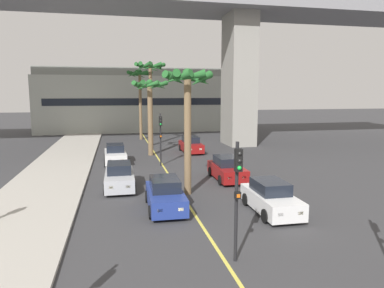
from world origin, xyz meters
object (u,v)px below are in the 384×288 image
object	(u,v)px
car_queue_second	(115,155)
car_queue_fourth	(191,145)
car_queue_fifth	(271,198)
traffic_light_median_far	(161,132)
palm_tree_far_median	(140,83)
traffic_light_median_near	(237,186)
car_queue_sixth	(165,195)
palm_tree_mid_median	(150,77)
car_queue_front	(227,169)
palm_tree_farthest_median	(187,94)
car_queue_third	(119,177)
palm_tree_near_median	(149,96)

from	to	relation	value
car_queue_second	car_queue_fourth	size ratio (longest dim) A/B	1.01
car_queue_second	car_queue_fifth	world-z (taller)	same
car_queue_second	traffic_light_median_far	xyz separation A→B (m)	(3.56, -1.91, 1.99)
car_queue_fourth	palm_tree_far_median	distance (m)	13.14
car_queue_fifth	traffic_light_median_near	size ratio (longest dim) A/B	0.98
car_queue_sixth	palm_tree_mid_median	xyz separation A→B (m)	(1.46, 21.74, 6.80)
car_queue_front	car_queue_fourth	distance (m)	11.20
palm_tree_farthest_median	traffic_light_median_near	bearing A→B (deg)	-89.91
car_queue_fifth	palm_tree_far_median	xyz separation A→B (m)	(-4.25, 28.71, 6.29)
car_queue_third	palm_tree_farthest_median	xyz separation A→B (m)	(3.82, -2.09, 5.02)
car_queue_front	car_queue_fifth	xyz separation A→B (m)	(0.08, -6.71, 0.00)
traffic_light_median_far	palm_tree_far_median	distance (m)	17.11
car_queue_third	car_queue_sixth	distance (m)	4.93
traffic_light_median_far	palm_tree_near_median	distance (m)	5.77
car_queue_second	car_queue_fifth	distance (m)	15.90
car_queue_front	palm_tree_mid_median	bearing A→B (deg)	101.67
traffic_light_median_near	palm_tree_farthest_median	xyz separation A→B (m)	(-0.01, 8.43, 3.02)
traffic_light_median_far	palm_tree_farthest_median	world-z (taller)	palm_tree_farthest_median
car_queue_third	car_queue_fourth	bearing A→B (deg)	59.60
car_queue_sixth	traffic_light_median_near	distance (m)	6.63
car_queue_front	traffic_light_median_far	xyz separation A→B (m)	(-3.78, 5.43, 1.99)
car_queue_fourth	car_queue_fifth	bearing A→B (deg)	-89.38
car_queue_second	car_queue_fourth	xyz separation A→B (m)	(7.24, 3.86, 0.00)
palm_tree_farthest_median	car_queue_second	bearing A→B (deg)	111.84
traffic_light_median_near	traffic_light_median_far	world-z (taller)	same
palm_tree_farthest_median	car_queue_front	bearing A→B (deg)	40.48
car_queue_sixth	traffic_light_median_near	size ratio (longest dim) A/B	0.98
car_queue_sixth	palm_tree_farthest_median	bearing A→B (deg)	55.21
traffic_light_median_near	car_queue_sixth	bearing A→B (deg)	104.87
car_queue_third	car_queue_front	bearing A→B (deg)	5.73
car_queue_third	car_queue_fifth	distance (m)	9.36
car_queue_front	traffic_light_median_far	size ratio (longest dim) A/B	0.98
car_queue_third	palm_tree_far_median	size ratio (longest dim) A/B	0.48
car_queue_second	traffic_light_median_far	world-z (taller)	traffic_light_median_far
car_queue_fifth	car_queue_second	bearing A→B (deg)	117.86
car_queue_second	traffic_light_median_near	bearing A→B (deg)	-77.62
car_queue_fourth	palm_tree_mid_median	xyz separation A→B (m)	(-3.32, 5.42, 6.80)
car_queue_third	palm_tree_mid_median	distance (m)	18.97
traffic_light_median_far	car_queue_fifth	bearing A→B (deg)	-72.33
car_queue_fourth	traffic_light_median_near	distance (m)	22.74
car_queue_front	car_queue_fifth	world-z (taller)	same
car_queue_fourth	car_queue_fifth	xyz separation A→B (m)	(0.19, -17.91, 0.00)
car_queue_third	traffic_light_median_near	distance (m)	11.37
car_queue_second	palm_tree_farthest_median	size ratio (longest dim) A/B	0.58
car_queue_third	car_queue_sixth	world-z (taller)	same
traffic_light_median_near	palm_tree_mid_median	world-z (taller)	palm_tree_mid_median
palm_tree_mid_median	palm_tree_farthest_median	distance (m)	19.50
traffic_light_median_near	palm_tree_farthest_median	world-z (taller)	palm_tree_farthest_median
car_queue_third	traffic_light_median_far	size ratio (longest dim) A/B	0.98
car_queue_fourth	car_queue_sixth	bearing A→B (deg)	-106.33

